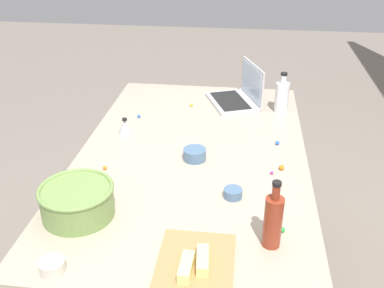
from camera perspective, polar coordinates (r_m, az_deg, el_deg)
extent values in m
cube|color=brown|center=(2.26, 0.00, -11.57)|extent=(1.62, 0.95, 0.87)
cube|color=tan|center=(2.01, 0.00, -1.64)|extent=(1.68, 1.01, 0.03)
cube|color=#B7B7BC|center=(2.52, 5.05, 5.31)|extent=(0.37, 0.32, 0.02)
cube|color=black|center=(2.51, 4.84, 5.51)|extent=(0.31, 0.24, 0.00)
cube|color=#B7B7BC|center=(2.52, 7.65, 7.82)|extent=(0.28, 0.12, 0.20)
cube|color=silver|center=(2.52, 7.52, 7.81)|extent=(0.25, 0.10, 0.18)
cylinder|color=#72934C|center=(1.65, -14.30, -7.13)|extent=(0.26, 0.26, 0.11)
cylinder|color=black|center=(1.64, -14.32, -6.97)|extent=(0.21, 0.21, 0.10)
torus|color=#72934C|center=(1.62, -14.52, -5.55)|extent=(0.27, 0.27, 0.02)
cylinder|color=white|center=(2.43, 11.28, 5.78)|extent=(0.07, 0.07, 0.16)
cylinder|color=white|center=(2.39, 11.51, 8.04)|extent=(0.03, 0.03, 0.05)
cylinder|color=black|center=(2.38, 11.58, 8.68)|extent=(0.03, 0.03, 0.01)
cylinder|color=maroon|center=(1.47, 10.19, -9.72)|extent=(0.06, 0.06, 0.18)
cylinder|color=maroon|center=(1.40, 10.58, -6.01)|extent=(0.03, 0.03, 0.05)
cylinder|color=black|center=(1.39, 10.70, -4.94)|extent=(0.03, 0.03, 0.01)
cube|color=#AD7F4C|center=(1.41, 0.36, -15.41)|extent=(0.32, 0.23, 0.02)
cube|color=#F4E58C|center=(1.38, -0.75, -15.31)|extent=(0.11, 0.04, 0.04)
cube|color=#F4E58C|center=(1.40, 1.34, -14.48)|extent=(0.11, 0.05, 0.04)
cylinder|color=slate|center=(1.71, 5.20, -6.20)|extent=(0.07, 0.07, 0.04)
cylinder|color=beige|center=(1.46, -17.25, -14.53)|extent=(0.08, 0.08, 0.04)
cylinder|color=slate|center=(1.95, 0.34, -1.31)|extent=(0.10, 0.10, 0.05)
cone|color=#B2B2B7|center=(2.19, -8.46, 2.23)|extent=(0.07, 0.07, 0.07)
cylinder|color=black|center=(2.18, -8.53, 3.10)|extent=(0.02, 0.02, 0.01)
sphere|color=blue|center=(2.36, -6.73, 3.53)|extent=(0.02, 0.02, 0.02)
sphere|color=orange|center=(1.92, -10.96, -2.97)|extent=(0.02, 0.02, 0.02)
sphere|color=yellow|center=(1.71, 5.48, -6.66)|extent=(0.02, 0.02, 0.02)
sphere|color=orange|center=(1.91, 11.26, -2.94)|extent=(0.02, 0.02, 0.02)
sphere|color=yellow|center=(2.47, -0.08, 4.95)|extent=(0.02, 0.02, 0.02)
sphere|color=blue|center=(2.11, 10.75, 0.15)|extent=(0.02, 0.02, 0.02)
sphere|color=#CC3399|center=(1.88, 10.06, -3.60)|extent=(0.01, 0.01, 0.01)
sphere|color=green|center=(1.58, 11.34, -10.58)|extent=(0.02, 0.02, 0.02)
sphere|color=red|center=(2.64, 4.35, 6.41)|extent=(0.02, 0.02, 0.02)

